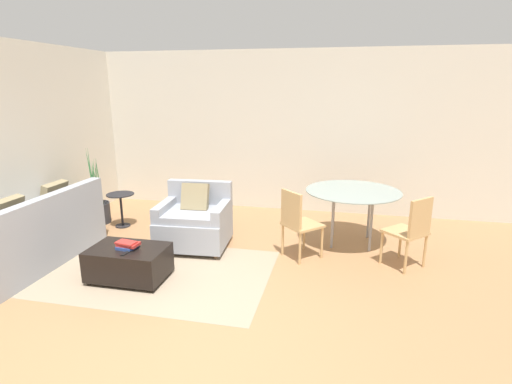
# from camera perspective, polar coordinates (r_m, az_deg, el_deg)

# --- Properties ---
(ground_plane) EXTENTS (20.00, 20.00, 0.00)m
(ground_plane) POSITION_cam_1_polar(r_m,az_deg,el_deg) (3.88, -10.77, -19.11)
(ground_plane) COLOR #A3754C
(wall_back) EXTENTS (12.00, 0.06, 2.75)m
(wall_back) POSITION_cam_1_polar(r_m,az_deg,el_deg) (7.05, 1.28, 8.59)
(wall_back) COLOR beige
(wall_back) RESTS_ON ground_plane
(wall_left) EXTENTS (0.06, 12.00, 2.75)m
(wall_left) POSITION_cam_1_polar(r_m,az_deg,el_deg) (6.22, -31.71, 5.52)
(wall_left) COLOR beige
(wall_left) RESTS_ON ground_plane
(area_rug) EXTENTS (2.74, 1.78, 0.01)m
(area_rug) POSITION_cam_1_polar(r_m,az_deg,el_deg) (5.02, -14.26, -10.97)
(area_rug) COLOR gray
(area_rug) RESTS_ON ground_plane
(couch) EXTENTS (0.91, 1.93, 0.94)m
(couch) POSITION_cam_1_polar(r_m,az_deg,el_deg) (5.73, -29.43, -5.81)
(couch) COLOR #999EA8
(couch) RESTS_ON ground_plane
(armchair) EXTENTS (0.96, 0.86, 0.88)m
(armchair) POSITION_cam_1_polar(r_m,az_deg,el_deg) (5.54, -8.76, -4.22)
(armchair) COLOR #999EA8
(armchair) RESTS_ON ground_plane
(ottoman) EXTENTS (0.86, 0.56, 0.38)m
(ottoman) POSITION_cam_1_polar(r_m,az_deg,el_deg) (4.84, -17.71, -9.49)
(ottoman) COLOR black
(ottoman) RESTS_ON ground_plane
(book_stack) EXTENTS (0.26, 0.20, 0.09)m
(book_stack) POSITION_cam_1_polar(r_m,az_deg,el_deg) (4.74, -17.89, -7.21)
(book_stack) COLOR #2D478C
(book_stack) RESTS_ON ottoman
(tv_remote_primary) EXTENTS (0.06, 0.14, 0.01)m
(tv_remote_primary) POSITION_cam_1_polar(r_m,az_deg,el_deg) (4.62, -18.15, -8.31)
(tv_remote_primary) COLOR black
(tv_remote_primary) RESTS_ON ottoman
(potted_plant) EXTENTS (0.40, 0.40, 1.25)m
(potted_plant) POSITION_cam_1_polar(r_m,az_deg,el_deg) (6.92, -21.79, -2.00)
(potted_plant) COLOR #333338
(potted_plant) RESTS_ON ground_plane
(side_table) EXTENTS (0.42, 0.42, 0.53)m
(side_table) POSITION_cam_1_polar(r_m,az_deg,el_deg) (6.58, -18.73, -1.57)
(side_table) COLOR black
(side_table) RESTS_ON ground_plane
(dining_table) EXTENTS (1.29, 1.29, 0.76)m
(dining_table) POSITION_cam_1_polar(r_m,az_deg,el_deg) (5.65, 13.67, -0.46)
(dining_table) COLOR #8C9E99
(dining_table) RESTS_ON ground_plane
(dining_chair_near_left) EXTENTS (0.59, 0.59, 0.90)m
(dining_chair_near_left) POSITION_cam_1_polar(r_m,az_deg,el_deg) (5.07, 5.92, -3.98)
(dining_chair_near_left) COLOR tan
(dining_chair_near_left) RESTS_ON ground_plane
(dining_chair_near_right) EXTENTS (0.59, 0.59, 0.90)m
(dining_chair_near_right) POSITION_cam_1_polar(r_m,az_deg,el_deg) (5.12, 21.35, -4.78)
(dining_chair_near_right) COLOR tan
(dining_chair_near_right) RESTS_ON ground_plane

